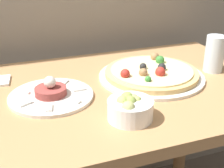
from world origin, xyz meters
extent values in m
cube|color=#AD7F51|center=(0.00, 0.34, 0.76)|extent=(1.07, 0.68, 0.03)
cylinder|color=#AD7F51|center=(0.48, 0.62, 0.37)|extent=(0.06, 0.06, 0.74)
cylinder|color=silver|center=(0.15, 0.37, 0.78)|extent=(0.35, 0.35, 0.01)
cylinder|color=#DBB26B|center=(0.15, 0.37, 0.80)|extent=(0.31, 0.31, 0.02)
cylinder|color=beige|center=(0.15, 0.37, 0.81)|extent=(0.28, 0.28, 0.01)
sphere|color=#387F33|center=(0.10, 0.28, 0.82)|extent=(0.02, 0.02, 0.02)
sphere|color=#997047|center=(0.11, 0.33, 0.82)|extent=(0.03, 0.03, 0.03)
sphere|color=#B22D23|center=(0.16, 0.32, 0.82)|extent=(0.03, 0.03, 0.03)
sphere|color=#B22D23|center=(0.05, 0.34, 0.82)|extent=(0.03, 0.03, 0.03)
sphere|color=black|center=(0.13, 0.38, 0.82)|extent=(0.02, 0.02, 0.02)
sphere|color=#387F33|center=(0.21, 0.42, 0.82)|extent=(0.03, 0.03, 0.03)
sphere|color=black|center=(0.18, 0.35, 0.82)|extent=(0.03, 0.03, 0.03)
sphere|color=#997047|center=(0.21, 0.45, 0.82)|extent=(0.03, 0.03, 0.03)
cylinder|color=silver|center=(-0.19, 0.34, 0.78)|extent=(0.25, 0.25, 0.01)
cylinder|color=#933D38|center=(-0.19, 0.34, 0.80)|extent=(0.09, 0.09, 0.02)
sphere|color=silver|center=(-0.19, 0.34, 0.83)|extent=(0.04, 0.04, 0.04)
cube|color=white|center=(-0.11, 0.34, 0.79)|extent=(0.04, 0.02, 0.01)
cube|color=white|center=(-0.14, 0.40, 0.79)|extent=(0.04, 0.04, 0.01)
cube|color=white|center=(-0.21, 0.42, 0.79)|extent=(0.02, 0.04, 0.01)
cube|color=white|center=(-0.27, 0.37, 0.79)|extent=(0.04, 0.03, 0.01)
cube|color=white|center=(-0.27, 0.30, 0.79)|extent=(0.04, 0.03, 0.01)
cube|color=white|center=(-0.21, 0.25, 0.79)|extent=(0.02, 0.04, 0.01)
cube|color=white|center=(-0.14, 0.27, 0.79)|extent=(0.04, 0.04, 0.01)
cylinder|color=white|center=(-0.02, 0.14, 0.80)|extent=(0.12, 0.12, 0.05)
sphere|color=#A3B25B|center=(-0.04, 0.15, 0.83)|extent=(0.03, 0.03, 0.03)
sphere|color=#B7BC70|center=(-0.01, 0.16, 0.83)|extent=(0.03, 0.03, 0.03)
sphere|color=#8EA34C|center=(-0.02, 0.16, 0.83)|extent=(0.04, 0.04, 0.04)
sphere|color=#A3B25B|center=(0.00, 0.15, 0.83)|extent=(0.02, 0.02, 0.02)
sphere|color=#8EA34C|center=(-0.02, 0.15, 0.83)|extent=(0.03, 0.03, 0.03)
sphere|color=#B7BC70|center=(-0.04, 0.12, 0.83)|extent=(0.03, 0.03, 0.03)
cylinder|color=silver|center=(0.39, 0.35, 0.84)|extent=(0.07, 0.07, 0.13)
camera|label=1|loc=(-0.31, -0.50, 1.20)|focal=50.00mm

